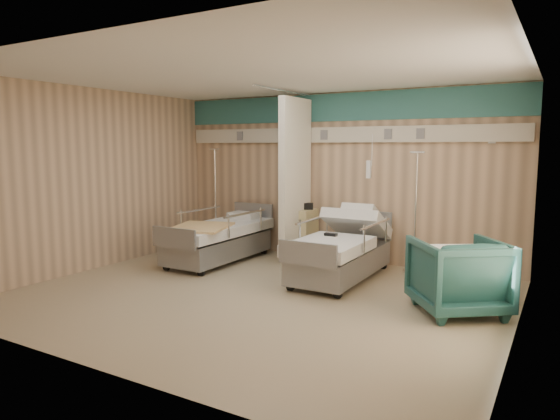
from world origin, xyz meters
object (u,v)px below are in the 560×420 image
at_px(bed_left, 218,243).
at_px(iv_stand_left, 216,227).
at_px(bed_right, 341,258).
at_px(visitor_armchair, 458,276).
at_px(iv_stand_right, 414,248).
at_px(bedside_cabinet, 299,234).

xyz_separation_m(bed_left, iv_stand_left, (-0.77, 0.94, 0.07)).
bearing_deg(bed_right, visitor_armchair, -21.73).
bearing_deg(iv_stand_right, visitor_armchair, -59.83).
xyz_separation_m(visitor_armchair, iv_stand_left, (-4.72, 1.64, -0.05)).
relative_size(bed_left, iv_stand_left, 1.15).
xyz_separation_m(bedside_cabinet, visitor_armchair, (2.90, -1.60, 0.01)).
relative_size(bed_left, bedside_cabinet, 2.54).
relative_size(bedside_cabinet, iv_stand_right, 0.46).
distance_m(iv_stand_right, iv_stand_left, 3.79).
xyz_separation_m(iv_stand_right, iv_stand_left, (-3.79, 0.04, 0.01)).
distance_m(bed_left, iv_stand_right, 3.15).
distance_m(visitor_armchair, iv_stand_right, 1.85).
distance_m(bed_left, visitor_armchair, 4.01).
distance_m(bed_right, bedside_cabinet, 1.46).
bearing_deg(iv_stand_right, iv_stand_left, 179.45).
height_order(bedside_cabinet, iv_stand_right, iv_stand_right).
height_order(bedside_cabinet, visitor_armchair, visitor_armchair).
relative_size(bed_right, bedside_cabinet, 2.54).
height_order(visitor_armchair, iv_stand_left, iv_stand_left).
height_order(iv_stand_right, iv_stand_left, iv_stand_left).
bearing_deg(iv_stand_left, bed_left, -50.82).
distance_m(bedside_cabinet, iv_stand_left, 1.82).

